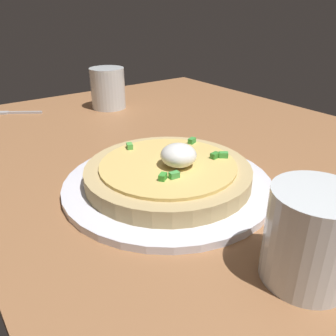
{
  "coord_description": "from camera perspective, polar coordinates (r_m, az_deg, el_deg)",
  "views": [
    {
      "loc": [
        41.11,
        -38.54,
        26.8
      ],
      "look_at": [
        6.42,
        -13.19,
        5.87
      ],
      "focal_mm": 36.78,
      "sensor_mm": 36.0,
      "label": 1
    }
  ],
  "objects": [
    {
      "name": "cup_near",
      "position": [
        0.87,
        -9.92,
        12.62
      ],
      "size": [
        8.24,
        8.24,
        9.64
      ],
      "color": "silver",
      "rests_on": "dining_table"
    },
    {
      "name": "cup_far",
      "position": [
        0.35,
        22.44,
        -11.19
      ],
      "size": [
        8.34,
        8.34,
        9.34
      ],
      "color": "silver",
      "rests_on": "dining_table"
    },
    {
      "name": "dining_table",
      "position": [
        0.62,
        6.38,
        1.56
      ],
      "size": [
        107.64,
        75.39,
        2.86
      ],
      "primitive_type": "cube",
      "color": "#97643F",
      "rests_on": "ground"
    },
    {
      "name": "pizza",
      "position": [
        0.48,
        0.09,
        -0.61
      ],
      "size": [
        23.17,
        23.17,
        5.79
      ],
      "color": "tan",
      "rests_on": "plate"
    },
    {
      "name": "plate",
      "position": [
        0.49,
        0.0,
        -2.64
      ],
      "size": [
        29.4,
        29.4,
        1.01
      ],
      "primitive_type": "cylinder",
      "color": "white",
      "rests_on": "dining_table"
    },
    {
      "name": "fork",
      "position": [
        0.9,
        -24.08,
        8.38
      ],
      "size": [
        6.76,
        9.51,
        0.5
      ],
      "rotation": [
        0.0,
        0.0,
        -2.16
      ],
      "color": "#B7B7BC",
      "rests_on": "dining_table"
    }
  ]
}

